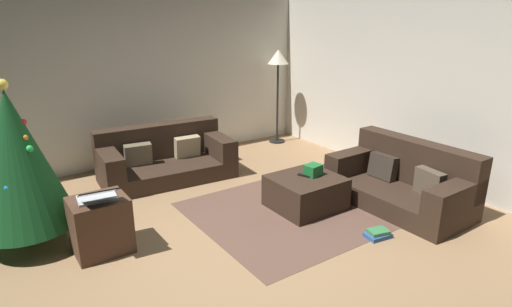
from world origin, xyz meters
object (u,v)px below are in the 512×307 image
(laptop, at_px, (98,196))
(book_stack, at_px, (378,234))
(tv_remote, at_px, (304,175))
(gift_box, at_px, (313,170))
(ottoman, at_px, (306,192))
(side_table, at_px, (101,225))
(corner_lamp, at_px, (278,64))
(couch_right, at_px, (404,182))
(christmas_tree, at_px, (17,160))
(couch_left, at_px, (165,158))

(laptop, distance_m, book_stack, 2.81)
(tv_remote, bearing_deg, gift_box, -39.48)
(ottoman, distance_m, tv_remote, 0.21)
(side_table, bearing_deg, laptop, -96.10)
(gift_box, xyz_separation_m, corner_lamp, (1.27, 2.36, 0.94))
(couch_right, bearing_deg, book_stack, 112.98)
(ottoman, bearing_deg, gift_box, 2.43)
(side_table, bearing_deg, gift_box, -8.83)
(christmas_tree, distance_m, laptop, 0.86)
(ottoman, height_order, gift_box, gift_box)
(ottoman, relative_size, book_stack, 2.80)
(tv_remote, relative_size, book_stack, 0.57)
(christmas_tree, height_order, laptop, christmas_tree)
(couch_left, bearing_deg, laptop, 54.91)
(christmas_tree, xyz_separation_m, book_stack, (2.98, -1.89, -0.86))
(couch_right, relative_size, laptop, 3.66)
(tv_remote, bearing_deg, book_stack, -103.12)
(laptop, relative_size, corner_lamp, 0.28)
(couch_left, relative_size, christmas_tree, 1.11)
(ottoman, xyz_separation_m, gift_box, (0.11, 0.00, 0.26))
(laptop, bearing_deg, corner_lamp, 29.33)
(ottoman, bearing_deg, book_stack, -81.74)
(couch_left, distance_m, tv_remote, 2.10)
(couch_left, height_order, couch_right, couch_right)
(couch_right, height_order, tv_remote, couch_right)
(book_stack, bearing_deg, tv_remote, 97.65)
(side_table, height_order, laptop, laptop)
(corner_lamp, bearing_deg, gift_box, -118.22)
(ottoman, relative_size, laptop, 1.74)
(corner_lamp, bearing_deg, book_stack, -110.19)
(couch_right, xyz_separation_m, christmas_tree, (-3.87, 1.51, 0.61))
(ottoman, bearing_deg, tv_remote, 81.94)
(couch_left, bearing_deg, christmas_tree, 32.30)
(book_stack, bearing_deg, gift_box, 92.09)
(side_table, bearing_deg, christmas_tree, 136.43)
(couch_right, height_order, laptop, couch_right)
(couch_right, xyz_separation_m, gift_box, (-0.92, 0.60, 0.16))
(ottoman, xyz_separation_m, book_stack, (0.14, -0.98, -0.15))
(christmas_tree, bearing_deg, ottoman, -17.74)
(ottoman, distance_m, christmas_tree, 3.06)
(couch_right, relative_size, corner_lamp, 1.01)
(ottoman, bearing_deg, laptop, 172.30)
(couch_left, bearing_deg, couch_right, 133.45)
(gift_box, relative_size, book_stack, 0.68)
(gift_box, height_order, tv_remote, gift_box)
(christmas_tree, bearing_deg, couch_left, 27.78)
(tv_remote, xyz_separation_m, christmas_tree, (-2.84, 0.87, 0.51))
(ottoman, bearing_deg, christmas_tree, 162.26)
(couch_right, bearing_deg, tv_remote, 57.52)
(gift_box, xyz_separation_m, christmas_tree, (-2.95, 0.90, 0.45))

